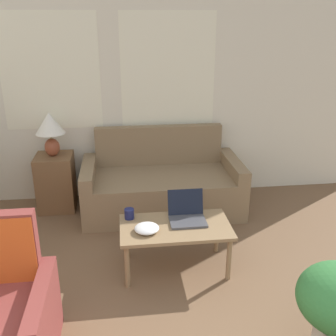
{
  "coord_description": "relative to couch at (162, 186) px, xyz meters",
  "views": [
    {
      "loc": [
        0.02,
        -0.89,
        2.13
      ],
      "look_at": [
        0.45,
        2.66,
        0.75
      ],
      "focal_mm": 42.0,
      "sensor_mm": 36.0,
      "label": 1
    }
  ],
  "objects": [
    {
      "name": "wall_back",
      "position": [
        -0.46,
        0.46,
        1.03
      ],
      "size": [
        6.33,
        0.06,
        2.6
      ],
      "color": "silver",
      "rests_on": "ground_plane"
    },
    {
      "name": "cup_navy",
      "position": [
        -0.4,
        -1.04,
        0.2
      ],
      "size": [
        0.09,
        0.09,
        0.09
      ],
      "color": "#191E4C",
      "rests_on": "coffee_table"
    },
    {
      "name": "table_lamp",
      "position": [
        -1.23,
        0.15,
        0.71
      ],
      "size": [
        0.32,
        0.32,
        0.5
      ],
      "color": "brown",
      "rests_on": "side_table"
    },
    {
      "name": "coffee_table",
      "position": [
        -0.01,
        -1.22,
        0.1
      ],
      "size": [
        0.96,
        0.54,
        0.43
      ],
      "color": "#8E704C",
      "rests_on": "ground_plane"
    },
    {
      "name": "snack_bowl",
      "position": [
        -0.27,
        -1.29,
        0.18
      ],
      "size": [
        0.21,
        0.21,
        0.06
      ],
      "color": "white",
      "rests_on": "coffee_table"
    },
    {
      "name": "side_table",
      "position": [
        -1.23,
        0.15,
        0.05
      ],
      "size": [
        0.42,
        0.42,
        0.65
      ],
      "color": "brown",
      "rests_on": "ground_plane"
    },
    {
      "name": "laptop",
      "position": [
        0.11,
        -1.12,
        0.21
      ],
      "size": [
        0.32,
        0.3,
        0.25
      ],
      "color": "#47474C",
      "rests_on": "coffee_table"
    },
    {
      "name": "couch",
      "position": [
        0.0,
        0.0,
        0.0
      ],
      "size": [
        1.8,
        0.89,
        0.92
      ],
      "color": "#846B4C",
      "rests_on": "ground_plane"
    }
  ]
}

